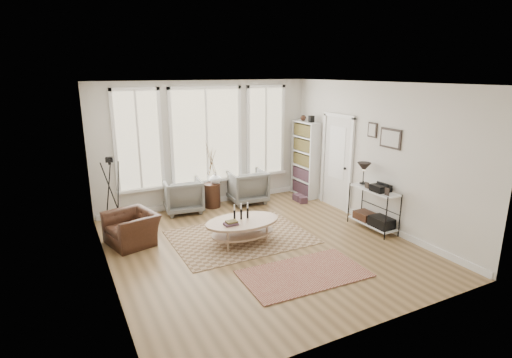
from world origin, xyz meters
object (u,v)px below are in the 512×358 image
low_shelf (373,205)px  armchair_left (183,195)px  side_table (212,176)px  armchair_right (247,186)px  coffee_table (242,225)px  accent_chair (132,228)px  bookcase (306,159)px

low_shelf → armchair_left: size_ratio=1.55×
side_table → armchair_right: bearing=-2.8°
coffee_table → accent_chair: coffee_table is taller
coffee_table → armchair_right: size_ratio=1.61×
armchair_left → side_table: bearing=-174.1°
bookcase → low_shelf: (-0.06, -2.52, -0.44)m
armchair_right → accent_chair: (-2.94, -1.21, -0.10)m
bookcase → accent_chair: (-4.51, -1.03, -0.66)m
armchair_right → accent_chair: 3.19m
armchair_left → side_table: 0.80m
coffee_table → armchair_right: 2.41m
armchair_right → side_table: side_table is taller
low_shelf → side_table: side_table is taller
low_shelf → accent_chair: 4.70m
low_shelf → bookcase: bearing=88.7°
low_shelf → side_table: (-2.38, 2.75, 0.25)m
low_shelf → side_table: 3.64m
coffee_table → side_table: side_table is taller
accent_chair → armchair_right: bearing=97.3°
armchair_left → side_table: side_table is taller
bookcase → armchair_left: bearing=175.9°
bookcase → armchair_left: 3.21m
side_table → accent_chair: 2.46m
armchair_left → accent_chair: (-1.36, -1.25, -0.09)m
low_shelf → armchair_left: (-3.09, 2.75, -0.13)m
coffee_table → armchair_right: armchair_right is taller
armchair_right → accent_chair: armchair_right is taller
armchair_right → accent_chair: size_ratio=0.97×
armchair_left → bookcase: bearing=-178.1°
low_shelf → side_table: bearing=131.0°
armchair_left → accent_chair: size_ratio=0.93×
side_table → accent_chair: (-2.07, -1.25, -0.47)m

